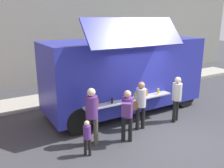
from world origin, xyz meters
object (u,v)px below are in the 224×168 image
food_truck_main (125,73)px  customer_extra_browsing (177,95)px  customer_mid_with_backpack (127,111)px  customer_rear_waiting (92,112)px  child_near_queue (87,135)px  customer_front_ordering (140,102)px  trash_bin (167,74)px

food_truck_main → customer_extra_browsing: size_ratio=3.76×
customer_mid_with_backpack → customer_rear_waiting: size_ratio=0.93×
customer_mid_with_backpack → child_near_queue: size_ratio=1.58×
customer_rear_waiting → customer_extra_browsing: 3.30m
customer_front_ordering → customer_extra_browsing: (1.49, -0.13, 0.01)m
customer_front_ordering → customer_extra_browsing: customer_extra_browsing is taller
customer_mid_with_backpack → customer_extra_browsing: bearing=-41.5°
customer_mid_with_backpack → child_near_queue: customer_mid_with_backpack is taller
customer_front_ordering → child_near_queue: (-2.18, -0.55, -0.37)m
customer_mid_with_backpack → child_near_queue: (-1.33, -0.08, -0.38)m
trash_bin → customer_front_ordering: customer_front_ordering is taller
trash_bin → customer_rear_waiting: size_ratio=0.56×
customer_rear_waiting → customer_extra_browsing: (3.30, -0.04, -0.05)m
customer_rear_waiting → child_near_queue: size_ratio=1.71×
food_truck_main → customer_front_ordering: size_ratio=3.77×
food_truck_main → customer_front_ordering: food_truck_main is taller
trash_bin → customer_extra_browsing: (-3.48, -4.15, 0.50)m
customer_front_ordering → customer_rear_waiting: customer_rear_waiting is taller
customer_front_ordering → child_near_queue: bearing=108.7°
food_truck_main → customer_rear_waiting: (-2.31, -1.78, -0.51)m
trash_bin → customer_front_ordering: (-4.97, -4.01, 0.49)m
food_truck_main → customer_extra_browsing: 2.15m
customer_rear_waiting → customer_mid_with_backpack: bearing=-64.2°
customer_front_ordering → customer_mid_with_backpack: size_ratio=1.02×
customer_extra_browsing → trash_bin: bearing=-61.9°
customer_mid_with_backpack → customer_extra_browsing: 2.36m
customer_extra_browsing → customer_mid_with_backpack: bearing=76.4°
customer_extra_browsing → child_near_queue: size_ratio=1.62×
child_near_queue → customer_mid_with_backpack: bearing=-36.7°
food_truck_main → customer_extra_browsing: (0.99, -1.82, -0.56)m
customer_mid_with_backpack → customer_front_ordering: bearing=-20.7°
food_truck_main → child_near_queue: bearing=-140.3°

